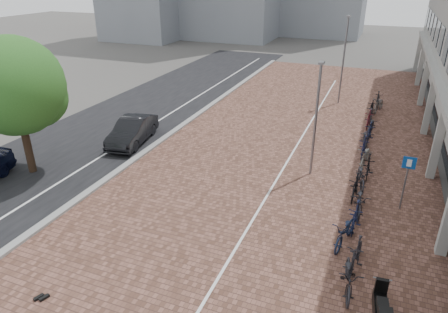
% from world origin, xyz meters
% --- Properties ---
extents(ground, '(140.00, 140.00, 0.00)m').
position_xyz_m(ground, '(0.00, 0.00, 0.00)').
color(ground, '#474442').
rests_on(ground, ground).
extents(plaza_brick, '(14.50, 42.00, 0.04)m').
position_xyz_m(plaza_brick, '(2.00, 12.00, 0.01)').
color(plaza_brick, brown).
rests_on(plaza_brick, ground).
extents(street_asphalt, '(8.00, 50.00, 0.03)m').
position_xyz_m(street_asphalt, '(-9.00, 12.00, 0.01)').
color(street_asphalt, black).
rests_on(street_asphalt, ground).
extents(curb, '(0.35, 42.00, 0.14)m').
position_xyz_m(curb, '(-5.10, 12.00, 0.07)').
color(curb, gray).
rests_on(curb, ground).
extents(lane_line, '(0.12, 44.00, 0.00)m').
position_xyz_m(lane_line, '(-7.00, 12.00, 0.02)').
color(lane_line, white).
rests_on(lane_line, street_asphalt).
extents(parking_line, '(0.10, 30.00, 0.00)m').
position_xyz_m(parking_line, '(2.20, 12.00, 0.04)').
color(parking_line, white).
rests_on(parking_line, plaza_brick).
extents(car_dark, '(2.17, 4.45, 1.40)m').
position_xyz_m(car_dark, '(-6.50, 8.46, 0.70)').
color(car_dark, black).
rests_on(car_dark, ground).
extents(shoes, '(0.48, 0.44, 0.10)m').
position_xyz_m(shoes, '(-2.32, -2.77, 0.05)').
color(shoes, black).
rests_on(shoes, ground).
extents(scooter_mid, '(0.66, 1.65, 1.11)m').
position_xyz_m(scooter_mid, '(6.97, 0.01, 0.55)').
color(scooter_mid, black).
rests_on(scooter_mid, ground).
extents(parking_sign, '(0.49, 0.09, 2.35)m').
position_xyz_m(parking_sign, '(7.50, 6.52, 1.57)').
color(parking_sign, slate).
rests_on(parking_sign, ground).
extents(lamp_near, '(0.12, 0.12, 5.29)m').
position_xyz_m(lamp_near, '(3.53, 8.29, 2.65)').
color(lamp_near, gray).
rests_on(lamp_near, ground).
extents(lamp_far, '(0.12, 0.12, 6.05)m').
position_xyz_m(lamp_far, '(3.27, 20.33, 3.03)').
color(lamp_far, slate).
rests_on(lamp_far, ground).
extents(street_tree, '(4.41, 4.41, 6.42)m').
position_xyz_m(street_tree, '(-8.90, 3.70, 4.08)').
color(street_tree, '#382619').
rests_on(street_tree, ground).
extents(bike_row, '(1.49, 21.46, 1.05)m').
position_xyz_m(bike_row, '(5.85, 10.65, 0.52)').
color(bike_row, black).
rests_on(bike_row, ground).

